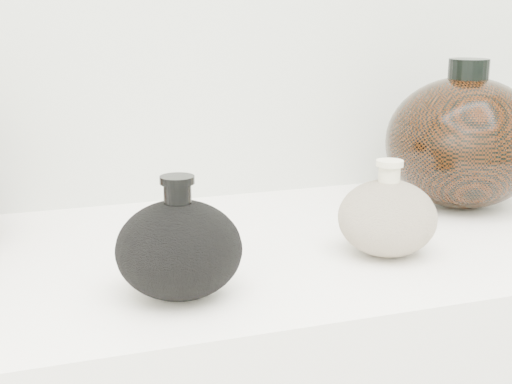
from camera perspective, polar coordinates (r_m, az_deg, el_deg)
name	(u,v)px	position (r m, az deg, el deg)	size (l,w,h in m)	color
black_gourd_vase	(179,248)	(0.75, -6.17, -4.51)	(0.15, 0.15, 0.13)	black
cream_gourd_vase	(387,217)	(0.89, 10.45, -1.98)	(0.13, 0.13, 0.12)	beige
right_round_pot	(463,142)	(1.12, 16.25, 3.88)	(0.30, 0.30, 0.22)	black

